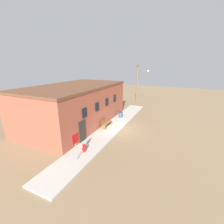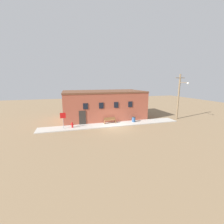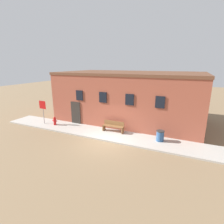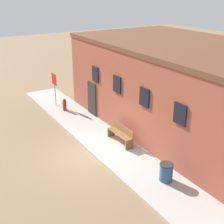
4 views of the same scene
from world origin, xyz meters
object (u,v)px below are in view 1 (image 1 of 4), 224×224
bench (107,123)px  fire_hydrant (84,148)px  utility_pole (138,83)px  trash_bin (121,115)px  stop_sign (76,142)px

bench → fire_hydrant: bearing=-173.0°
utility_pole → trash_bin: bearing=179.9°
stop_sign → utility_pole: utility_pole is taller
bench → utility_pole: bearing=-1.4°
fire_hydrant → utility_pole: (17.76, 0.40, 3.58)m
fire_hydrant → trash_bin: 9.52m
stop_sign → utility_pole: size_ratio=0.29×
stop_sign → bench: bearing=7.0°
stop_sign → fire_hydrant: bearing=7.2°
stop_sign → utility_pole: 19.09m
utility_pole → stop_sign: bearing=-178.3°
stop_sign → bench: size_ratio=1.23×
stop_sign → bench: (6.81, 0.84, -1.09)m
trash_bin → utility_pole: 8.99m
bench → utility_pole: (12.12, -0.29, 3.50)m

